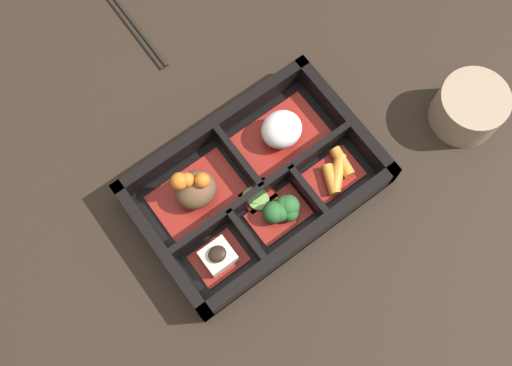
# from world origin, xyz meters

# --- Properties ---
(ground_plane) EXTENTS (3.00, 3.00, 0.00)m
(ground_plane) POSITION_xyz_m (0.00, 0.00, 0.00)
(ground_plane) COLOR black
(bento_base) EXTENTS (0.29, 0.19, 0.01)m
(bento_base) POSITION_xyz_m (0.00, 0.00, 0.01)
(bento_base) COLOR black
(bento_base) RESTS_ON ground_plane
(bento_rim) EXTENTS (0.29, 0.19, 0.05)m
(bento_rim) POSITION_xyz_m (-0.00, -0.00, 0.02)
(bento_rim) COLOR black
(bento_rim) RESTS_ON ground_plane
(bowl_stew) EXTENTS (0.11, 0.07, 0.06)m
(bowl_stew) POSITION_xyz_m (-0.07, 0.04, 0.03)
(bowl_stew) COLOR maroon
(bowl_stew) RESTS_ON bento_base
(bowl_rice) EXTENTS (0.11, 0.07, 0.05)m
(bowl_rice) POSITION_xyz_m (0.07, 0.03, 0.03)
(bowl_rice) COLOR maroon
(bowl_rice) RESTS_ON bento_base
(bowl_tofu) EXTENTS (0.06, 0.05, 0.03)m
(bowl_tofu) POSITION_xyz_m (-0.09, -0.05, 0.02)
(bowl_tofu) COLOR maroon
(bowl_tofu) RESTS_ON bento_base
(bowl_greens) EXTENTS (0.07, 0.05, 0.03)m
(bowl_greens) POSITION_xyz_m (0.00, -0.05, 0.03)
(bowl_greens) COLOR maroon
(bowl_greens) RESTS_ON bento_base
(bowl_carrots) EXTENTS (0.07, 0.05, 0.02)m
(bowl_carrots) POSITION_xyz_m (0.09, -0.05, 0.02)
(bowl_carrots) COLOR maroon
(bowl_carrots) RESTS_ON bento_base
(bowl_pickles) EXTENTS (0.04, 0.03, 0.01)m
(bowl_pickles) POSITION_xyz_m (-0.01, -0.01, 0.02)
(bowl_pickles) COLOR maroon
(bowl_pickles) RESTS_ON bento_base
(tea_cup) EXTENTS (0.09, 0.09, 0.06)m
(tea_cup) POSITION_xyz_m (0.27, -0.08, 0.03)
(tea_cup) COLOR gray
(tea_cup) RESTS_ON ground_plane
(chopsticks) EXTENTS (0.02, 0.24, 0.01)m
(chopsticks) POSITION_xyz_m (0.00, 0.33, 0.00)
(chopsticks) COLOR black
(chopsticks) RESTS_ON ground_plane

